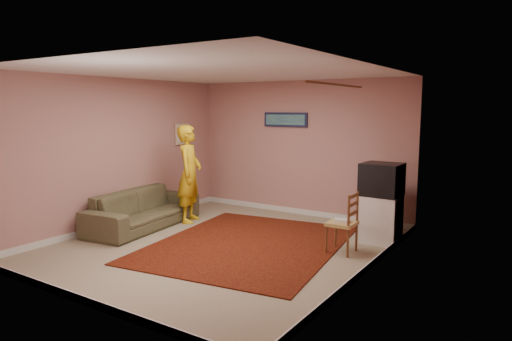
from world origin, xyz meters
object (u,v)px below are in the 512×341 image
Objects in this scene: chair_b at (342,216)px; person at (190,174)px; tv_cabinet at (380,219)px; sofa at (144,209)px; chair_a at (386,202)px; crt_tv at (381,179)px.

chair_b is 3.08m from person.
chair_b reaches higher than tv_cabinet.
tv_cabinet is at bearing -102.73° from person.
sofa is 1.25× the size of person.
chair_a is 4.16m from sofa.
crt_tv is at bearing -99.91° from chair_a.
chair_a reaches higher than sofa.
chair_b is at bearing -87.94° from sofa.
chair_b is (-0.29, -0.83, -0.45)m from crt_tv.
sofa is (-3.65, -1.98, -0.19)m from chair_a.
person reaches higher than chair_a.
tv_cabinet is 3.45m from person.
tv_cabinet is 0.60m from chair_a.
person is (0.40, 0.77, 0.56)m from sofa.
person reaches higher than tv_cabinet.
chair_b reaches higher than sofa.
chair_a reaches higher than tv_cabinet.
tv_cabinet is 0.41× the size of person.
person is at bearing -34.82° from sofa.
crt_tv is 0.27× the size of sofa.
sofa is at bearing -170.35° from chair_a.
person is at bearing -178.36° from chair_a.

